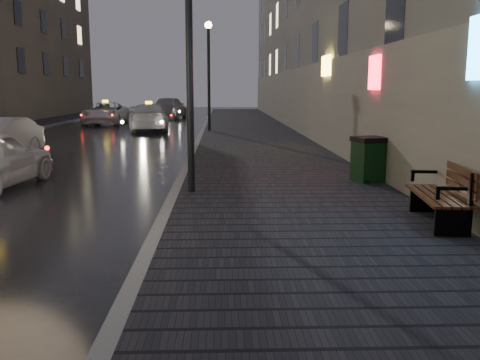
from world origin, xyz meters
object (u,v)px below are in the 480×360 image
Objects in this scene: lamp_far at (209,62)px; taxi_mid at (149,117)px; trash_bin at (369,159)px; taxi_far at (106,113)px; car_far at (170,107)px; lamp_near at (189,23)px; bench at (444,194)px.

lamp_far is 4.64m from taxi_mid.
lamp_far reaches higher than trash_bin.
car_far is (3.38, 6.33, 0.14)m from taxi_far.
lamp_near and lamp_far have the same top height.
lamp_far is 15.67m from trash_bin.
trash_bin is at bearing 111.57° from car_far.
lamp_near is 1.07× the size of taxi_far.
trash_bin is 29.32m from car_far.
lamp_far is at bearing 109.11° from bench.
car_far is at bearing 88.96° from trash_bin.
lamp_far is at bearing -46.84° from taxi_far.
lamp_far is 1.09× the size of car_far.
taxi_mid reaches higher than taxi_far.
trash_bin is at bearing -75.15° from lamp_far.
taxi_far is (-10.60, 22.08, 0.02)m from trash_bin.
bench is 0.39× the size of car_far.
taxi_mid is 1.01× the size of car_far.
taxi_mid is 6.35m from taxi_far.
trash_bin is at bearing 98.67° from bench.
lamp_near is 18.35m from taxi_mid.
trash_bin is (3.95, -14.89, -2.83)m from lamp_far.
lamp_far is at bearing 90.00° from lamp_near.
taxi_mid reaches higher than bench.
lamp_near is at bearing 92.94° from taxi_mid.
taxi_far is at bearing 100.35° from trash_bin.
bench is 1.88× the size of trash_bin.
taxi_mid is (-7.18, 16.74, 0.05)m from trash_bin.
taxi_mid is 11.68m from car_far.
bench is at bearing -77.73° from lamp_far.
car_far reaches higher than trash_bin.
car_far is (-3.27, 29.53, -2.66)m from lamp_near.
taxi_mid is at bearing 150.24° from lamp_far.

